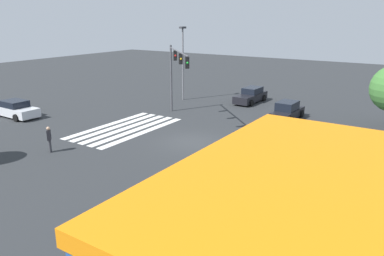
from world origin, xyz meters
TOP-DOWN VIEW (x-y plane):
  - ground_plane at (0.00, 0.00)m, footprint 116.44×116.44m
  - crosswalk_markings at (0.00, -6.41)m, footprint 9.44×4.40m
  - traffic_signal_mast at (-4.66, -4.66)m, footprint 5.95×5.95m
  - car_0 at (-9.89, 3.50)m, footprint 4.29×1.99m
  - car_1 at (2.70, -17.17)m, footprint 2.14×4.78m
  - car_2 at (-14.39, -2.04)m, footprint 4.91×2.03m
  - pedestrian at (6.86, -6.75)m, footprint 0.41×0.41m
  - street_light_pole_a at (-11.54, -8.72)m, footprint 0.80×0.36m
  - fire_hydrant at (-6.33, 6.02)m, footprint 0.22×0.22m

SIDE VIEW (x-z plane):
  - ground_plane at x=0.00m, z-range 0.00..0.00m
  - crosswalk_markings at x=0.00m, z-range 0.00..0.01m
  - fire_hydrant at x=-6.33m, z-range 0.00..0.86m
  - car_1 at x=2.70m, z-range -0.05..1.45m
  - car_2 at x=-14.39m, z-range -0.06..1.49m
  - car_0 at x=-9.89m, z-range -0.07..1.53m
  - pedestrian at x=6.86m, z-range 0.11..1.87m
  - street_light_pole_a at x=-11.54m, z-range 0.79..8.48m
  - traffic_signal_mast at x=-4.66m, z-range 1.58..7.77m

